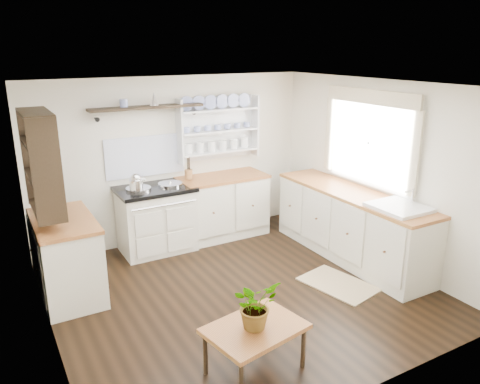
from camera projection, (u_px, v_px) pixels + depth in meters
name	position (u px, v px, depth m)	size (l,w,h in m)	color
floor	(241.00, 291.00, 5.34)	(4.00, 3.80, 0.01)	black
wall_back	(175.00, 160.00, 6.57)	(4.00, 0.02, 2.30)	silver
wall_right	(378.00, 172.00, 5.94)	(0.02, 3.80, 2.30)	silver
wall_left	(41.00, 230.00, 4.06)	(0.02, 3.80, 2.30)	silver
ceiling	(241.00, 85.00, 4.65)	(4.00, 3.80, 0.01)	white
window	(369.00, 138.00, 5.91)	(0.08, 1.55, 1.22)	white
aga_cooker	(156.00, 218.00, 6.31)	(1.00, 0.69, 0.92)	beige
back_cabinets	(223.00, 205.00, 6.81)	(1.27, 0.63, 0.90)	beige
right_cabinets	(351.00, 224.00, 6.08)	(0.62, 2.43, 0.90)	beige
belfast_sink	(398.00, 217.00, 5.36)	(0.55, 0.60, 0.45)	white
left_cabinets	(67.00, 256.00, 5.15)	(0.62, 1.13, 0.90)	beige
plate_rack	(217.00, 128.00, 6.73)	(1.20, 0.22, 0.90)	white
high_shelf	(147.00, 108.00, 6.06)	(1.50, 0.29, 0.16)	black
left_shelving	(41.00, 162.00, 4.76)	(0.28, 0.80, 1.05)	black
kettle	(136.00, 182.00, 5.90)	(0.17, 0.17, 0.21)	silver
utensil_crock	(189.00, 174.00, 6.50)	(0.11, 0.11, 0.13)	olive
center_table	(255.00, 331.00, 3.92)	(0.89, 0.70, 0.43)	brown
potted_plant	(255.00, 305.00, 3.84)	(0.37, 0.32, 0.42)	#3F7233
floor_rug	(338.00, 284.00, 5.48)	(0.55, 0.85, 0.02)	#8F8153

